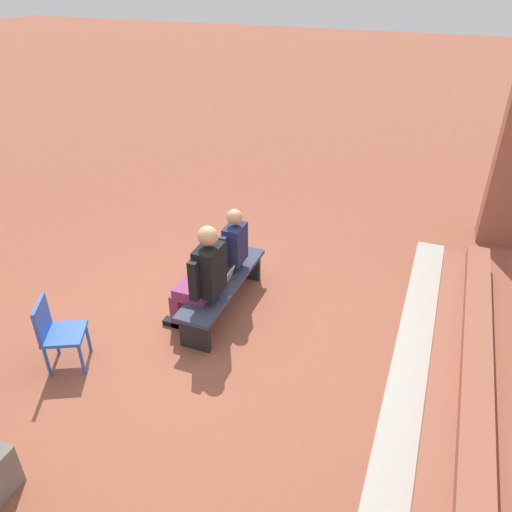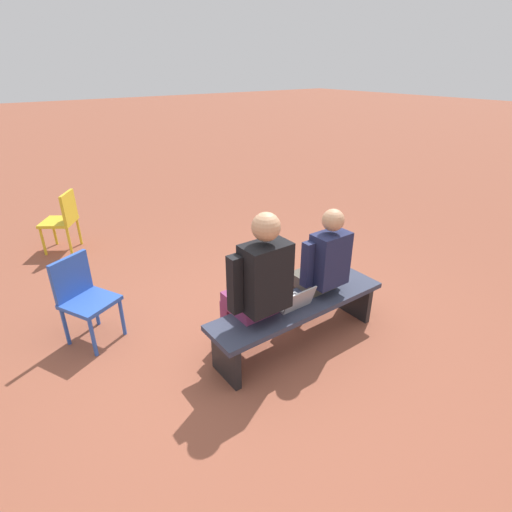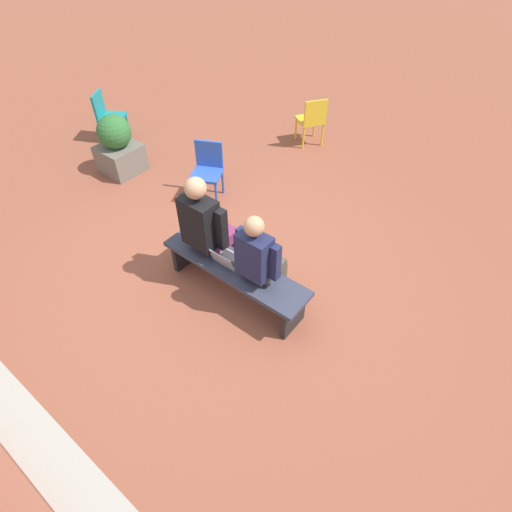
{
  "view_description": "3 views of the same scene",
  "coord_description": "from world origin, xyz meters",
  "px_view_note": "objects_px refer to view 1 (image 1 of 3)",
  "views": [
    {
      "loc": [
        4.37,
        2.39,
        3.91
      ],
      "look_at": [
        -0.25,
        0.6,
        0.94
      ],
      "focal_mm": 35.0,
      "sensor_mm": 36.0,
      "label": 1
    },
    {
      "loc": [
        1.83,
        2.39,
        2.43
      ],
      "look_at": [
        -0.11,
        -0.26,
        0.83
      ],
      "focal_mm": 28.0,
      "sensor_mm": 36.0,
      "label": 2
    },
    {
      "loc": [
        -2.39,
        2.39,
        3.56
      ],
      "look_at": [
        -0.62,
        0.14,
        0.78
      ],
      "focal_mm": 28.0,
      "sensor_mm": 36.0,
      "label": 3
    }
  ],
  "objects_px": {
    "plastic_chair_foreground": "(56,330)",
    "person_student": "(228,251)",
    "bench": "(223,287)",
    "laptop": "(221,281)",
    "person_adult": "(201,277)"
  },
  "relations": [
    {
      "from": "person_adult",
      "to": "plastic_chair_foreground",
      "type": "relative_size",
      "value": 1.69
    },
    {
      "from": "bench",
      "to": "person_adult",
      "type": "height_order",
      "value": "person_adult"
    },
    {
      "from": "bench",
      "to": "laptop",
      "type": "height_order",
      "value": "laptop"
    },
    {
      "from": "bench",
      "to": "person_adult",
      "type": "xyz_separation_m",
      "value": [
        0.43,
        -0.07,
        0.39
      ]
    },
    {
      "from": "bench",
      "to": "laptop",
      "type": "bearing_deg",
      "value": 8.16
    },
    {
      "from": "bench",
      "to": "laptop",
      "type": "xyz_separation_m",
      "value": [
        0.08,
        0.01,
        0.15
      ]
    },
    {
      "from": "plastic_chair_foreground",
      "to": "person_student",
      "type": "bearing_deg",
      "value": 147.62
    },
    {
      "from": "person_student",
      "to": "person_adult",
      "type": "bearing_deg",
      "value": -0.57
    },
    {
      "from": "person_student",
      "to": "bench",
      "type": "bearing_deg",
      "value": 11.72
    },
    {
      "from": "bench",
      "to": "person_adult",
      "type": "bearing_deg",
      "value": -9.59
    },
    {
      "from": "person_adult",
      "to": "laptop",
      "type": "distance_m",
      "value": 0.43
    },
    {
      "from": "bench",
      "to": "plastic_chair_foreground",
      "type": "xyz_separation_m",
      "value": [
        1.57,
        -1.26,
        0.13
      ]
    },
    {
      "from": "bench",
      "to": "person_adult",
      "type": "distance_m",
      "value": 0.58
    },
    {
      "from": "laptop",
      "to": "person_adult",
      "type": "bearing_deg",
      "value": -13.81
    },
    {
      "from": "person_student",
      "to": "person_adult",
      "type": "distance_m",
      "value": 0.74
    }
  ]
}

